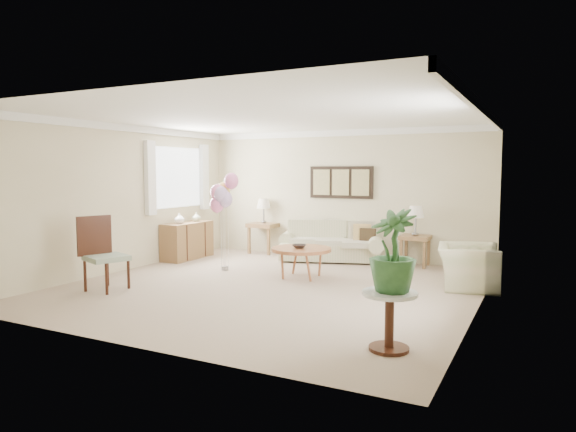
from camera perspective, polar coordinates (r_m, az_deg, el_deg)
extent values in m
plane|color=tan|center=(7.97, -1.92, -7.89)|extent=(6.00, 6.00, 0.00)
cube|color=beige|center=(10.50, 5.96, 2.38)|extent=(6.00, 0.04, 2.60)
cube|color=beige|center=(5.36, -17.60, -0.33)|extent=(6.00, 0.04, 2.60)
cube|color=beige|center=(9.59, -17.87, 1.91)|extent=(0.04, 6.00, 2.60)
cube|color=beige|center=(6.86, 20.58, 0.70)|extent=(0.04, 6.00, 2.60)
cube|color=white|center=(7.81, -1.98, 10.98)|extent=(6.00, 6.00, 0.02)
cube|color=white|center=(10.49, 5.96, 9.15)|extent=(6.00, 0.06, 0.12)
cube|color=white|center=(9.59, -17.95, 9.33)|extent=(0.06, 6.00, 0.12)
cube|color=white|center=(6.89, 20.65, 11.05)|extent=(0.06, 6.00, 0.12)
cube|color=white|center=(10.68, -12.17, 4.21)|extent=(0.04, 1.40, 1.20)
cube|color=white|center=(10.01, -15.06, 4.11)|extent=(0.10, 0.22, 1.40)
cube|color=white|center=(11.33, -9.30, 4.30)|extent=(0.10, 0.22, 1.40)
cube|color=black|center=(10.47, 5.91, 3.74)|extent=(1.35, 0.04, 0.65)
cube|color=#8C8C59|center=(10.60, 3.74, 3.77)|extent=(0.36, 0.02, 0.52)
cube|color=#8C8C59|center=(10.44, 5.86, 3.73)|extent=(0.36, 0.02, 0.52)
cube|color=#8C8C59|center=(10.30, 8.05, 3.69)|extent=(0.36, 0.02, 0.52)
cube|color=beige|center=(10.24, 4.72, -3.90)|extent=(2.10, 1.36, 0.32)
cube|color=beige|center=(10.46, 5.34, -1.75)|extent=(1.92, 0.79, 0.49)
cylinder|color=beige|center=(10.59, 0.06, -2.47)|extent=(0.52, 0.85, 0.28)
cylinder|color=beige|center=(9.90, 9.74, -3.07)|extent=(0.52, 0.85, 0.28)
cube|color=beige|center=(10.39, 1.78, -2.67)|extent=(0.70, 0.77, 0.11)
cube|color=beige|center=(10.17, 4.64, -2.85)|extent=(0.70, 0.77, 0.11)
cube|color=beige|center=(9.98, 7.61, -3.03)|extent=(0.70, 0.77, 0.11)
cube|color=#7CA1D0|center=(10.56, 1.48, -1.48)|extent=(0.34, 0.11, 0.34)
cube|color=tan|center=(10.07, 8.24, -1.84)|extent=(0.34, 0.11, 0.34)
cube|color=#332516|center=(9.98, 8.85, -2.22)|extent=(0.30, 0.09, 0.30)
cube|color=beige|center=(10.27, 4.72, -4.88)|extent=(1.77, 0.71, 0.04)
cube|color=#916340|center=(11.13, -2.72, -1.00)|extent=(0.60, 0.55, 0.09)
cube|color=#916340|center=(11.10, -4.35, -2.74)|extent=(0.05, 0.05, 0.57)
cube|color=#916340|center=(10.86, -2.17, -2.90)|extent=(0.05, 0.05, 0.57)
cube|color=#916340|center=(11.47, -3.22, -2.48)|extent=(0.05, 0.05, 0.57)
cube|color=#916340|center=(11.24, -1.09, -2.62)|extent=(0.05, 0.05, 0.57)
cube|color=#916340|center=(9.87, 13.96, -2.32)|extent=(0.53, 0.49, 0.08)
cube|color=#916340|center=(9.77, 12.44, -4.09)|extent=(0.05, 0.05, 0.51)
cube|color=#916340|center=(9.68, 14.90, -4.23)|extent=(0.05, 0.05, 0.51)
cube|color=#916340|center=(10.14, 12.99, -3.77)|extent=(0.05, 0.05, 0.51)
cube|color=#916340|center=(10.05, 15.36, -3.90)|extent=(0.05, 0.05, 0.51)
cylinder|color=gray|center=(11.12, -2.72, -0.64)|extent=(0.12, 0.12, 0.05)
cylinder|color=gray|center=(11.10, -2.72, 0.17)|extent=(0.04, 0.04, 0.26)
cone|color=silver|center=(11.09, -2.73, 1.40)|extent=(0.30, 0.30, 0.21)
cylinder|color=gray|center=(9.86, 13.97, -1.94)|extent=(0.13, 0.13, 0.06)
cylinder|color=gray|center=(9.84, 13.99, -0.98)|extent=(0.04, 0.04, 0.28)
cone|color=silver|center=(9.82, 14.02, 0.46)|extent=(0.31, 0.31, 0.22)
cylinder|color=#A65C38|center=(8.55, 1.50, -3.73)|extent=(1.00, 1.00, 0.06)
cylinder|color=#A65C38|center=(8.71, 3.57, -5.26)|extent=(0.04, 0.04, 0.45)
cylinder|color=#A65C38|center=(8.90, 0.77, -5.03)|extent=(0.04, 0.04, 0.45)
cylinder|color=#A65C38|center=(8.49, -0.63, -5.52)|extent=(0.04, 0.04, 0.45)
cylinder|color=#A65C38|center=(8.29, 2.28, -5.79)|extent=(0.04, 0.04, 0.45)
imported|color=black|center=(8.52, 1.26, -3.38)|extent=(0.30, 0.30, 0.06)
imported|color=beige|center=(8.31, 19.38, -5.33)|extent=(1.02, 1.13, 0.65)
cylinder|color=silver|center=(5.21, 11.25, -8.43)|extent=(0.55, 0.55, 0.04)
cylinder|color=#36180E|center=(5.28, 11.19, -11.51)|extent=(0.09, 0.09, 0.55)
cylinder|color=#36180E|center=(5.37, 11.14, -14.37)|extent=(0.40, 0.40, 0.01)
imported|color=#224A26|center=(5.13, 11.56, -3.79)|extent=(0.60, 0.60, 0.82)
cube|color=gray|center=(8.13, -19.51, -4.41)|extent=(0.69, 0.69, 0.08)
cylinder|color=#36180E|center=(8.19, -21.61, -6.27)|extent=(0.04, 0.04, 0.45)
cylinder|color=#36180E|center=(7.88, -19.51, -6.64)|extent=(0.04, 0.04, 0.45)
cylinder|color=#36180E|center=(8.48, -19.41, -5.82)|extent=(0.04, 0.04, 0.45)
cylinder|color=#36180E|center=(8.18, -17.30, -6.16)|extent=(0.04, 0.04, 0.45)
cube|color=#36180E|center=(8.26, -20.72, -2.03)|extent=(0.22, 0.50, 0.60)
cube|color=#916340|center=(10.64, -11.12, -2.69)|extent=(0.45, 1.20, 0.74)
cube|color=#36180E|center=(10.40, -12.12, -2.88)|extent=(0.46, 0.02, 0.70)
cube|color=#36180E|center=(10.87, -10.13, -2.51)|extent=(0.46, 0.02, 0.70)
imported|color=silver|center=(10.37, -11.98, -0.27)|extent=(0.20, 0.20, 0.21)
imported|color=#A8B497|center=(10.80, -10.15, -0.09)|extent=(0.21, 0.21, 0.18)
cube|color=gray|center=(9.33, -7.02, -5.78)|extent=(0.09, 0.09, 0.07)
ellipsoid|color=pink|center=(9.15, -7.90, 1.28)|extent=(0.25, 0.25, 0.29)
cylinder|color=silver|center=(9.23, -7.45, -2.63)|extent=(0.01, 0.01, 0.97)
ellipsoid|color=#CEA8EB|center=(9.08, -6.98, 1.87)|extent=(0.25, 0.25, 0.29)
cylinder|color=silver|center=(9.19, -7.00, -2.35)|extent=(0.01, 0.01, 1.07)
ellipsoid|color=#F3D45B|center=(9.29, -7.23, 2.86)|extent=(0.25, 0.25, 0.29)
cylinder|color=silver|center=(9.29, -7.12, -1.81)|extent=(0.01, 0.01, 1.22)
ellipsoid|color=pink|center=(9.13, -6.32, 3.90)|extent=(0.25, 0.25, 0.29)
cylinder|color=silver|center=(9.20, -6.67, -1.33)|extent=(0.01, 0.01, 1.39)
ellipsoid|color=#CEA8EB|center=(9.07, -7.46, 2.39)|extent=(0.25, 0.25, 0.29)
cylinder|color=silver|center=(9.18, -7.23, -2.09)|extent=(0.01, 0.01, 1.15)
ellipsoid|color=pink|center=(9.13, -7.84, 2.62)|extent=(0.25, 0.25, 0.29)
cylinder|color=silver|center=(9.21, -7.42, -1.97)|extent=(0.01, 0.01, 1.19)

